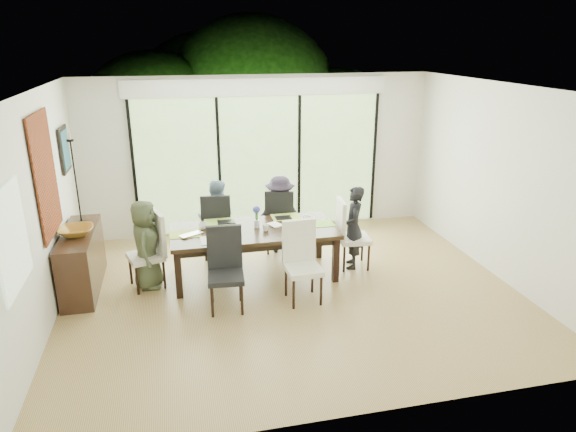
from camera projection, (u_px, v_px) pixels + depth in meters
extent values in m
cube|color=olive|center=(292.00, 291.00, 7.00)|extent=(6.00, 5.00, 0.01)
cube|color=white|center=(293.00, 88.00, 6.10)|extent=(6.00, 5.00, 0.01)
cube|color=silver|center=(259.00, 155.00, 8.86)|extent=(6.00, 0.02, 2.70)
cube|color=silver|center=(362.00, 283.00, 4.24)|extent=(6.00, 0.02, 2.70)
cube|color=white|center=(39.00, 213.00, 5.92)|extent=(0.02, 5.00, 2.70)
cube|color=beige|center=(501.00, 183.00, 7.18)|extent=(0.02, 5.00, 2.70)
cube|color=#598C3F|center=(260.00, 164.00, 8.87)|extent=(4.20, 0.02, 2.30)
cube|color=white|center=(258.00, 87.00, 8.44)|extent=(4.40, 0.06, 0.28)
cube|color=black|center=(134.00, 171.00, 8.43)|extent=(0.05, 0.04, 2.30)
cube|color=black|center=(219.00, 166.00, 8.72)|extent=(0.05, 0.04, 2.30)
cube|color=black|center=(299.00, 162.00, 9.01)|extent=(0.05, 0.04, 2.30)
cube|color=black|center=(374.00, 158.00, 9.30)|extent=(0.05, 0.04, 2.30)
cube|color=#8CAD7F|center=(12.00, 239.00, 4.78)|extent=(0.02, 0.90, 1.00)
cube|color=brown|center=(253.00, 215.00, 10.14)|extent=(6.00, 1.80, 0.10)
cube|color=brown|center=(246.00, 175.00, 10.68)|extent=(6.00, 0.08, 0.06)
sphere|color=#14380F|center=(155.00, 128.00, 10.93)|extent=(3.20, 3.20, 3.20)
sphere|color=#14380F|center=(252.00, 105.00, 11.82)|extent=(4.00, 4.00, 4.00)
sphere|color=#14380F|center=(336.00, 131.00, 11.64)|extent=(2.80, 2.80, 2.80)
sphere|color=#14380F|center=(206.00, 110.00, 12.32)|extent=(3.60, 3.60, 3.60)
cube|color=black|center=(254.00, 231.00, 7.22)|extent=(2.31, 1.06, 0.06)
cube|color=black|center=(254.00, 237.00, 7.25)|extent=(2.12, 0.87, 0.10)
cube|color=black|center=(178.00, 275.00, 6.72)|extent=(0.09, 0.09, 0.67)
cube|color=black|center=(336.00, 260.00, 7.17)|extent=(0.09, 0.09, 0.67)
cube|color=black|center=(177.00, 250.00, 7.51)|extent=(0.09, 0.09, 0.67)
cube|color=black|center=(319.00, 238.00, 7.96)|extent=(0.09, 0.09, 0.67)
imported|color=#424D33|center=(146.00, 245.00, 6.94)|extent=(0.44, 0.62, 1.24)
imported|color=black|center=(353.00, 228.00, 7.55)|extent=(0.50, 0.65, 1.24)
imported|color=#7592A9|center=(217.00, 219.00, 7.92)|extent=(0.64, 0.47, 1.24)
imported|color=#271F2F|center=(280.00, 214.00, 8.12)|extent=(0.64, 0.48, 1.24)
cube|color=#90A139|center=(185.00, 234.00, 7.01)|extent=(0.42, 0.31, 0.01)
cube|color=#7AB23F|center=(319.00, 224.00, 7.41)|extent=(0.42, 0.31, 0.01)
cube|color=#7FA63B|center=(219.00, 222.00, 7.49)|extent=(0.42, 0.31, 0.01)
cube|color=#A2BD43|center=(286.00, 217.00, 7.69)|extent=(0.42, 0.31, 0.01)
cube|color=white|center=(217.00, 240.00, 6.82)|extent=(0.42, 0.31, 0.01)
cube|color=black|center=(226.00, 222.00, 7.46)|extent=(0.25, 0.17, 0.01)
cube|color=black|center=(283.00, 218.00, 7.63)|extent=(0.23, 0.16, 0.01)
cube|color=white|center=(303.00, 226.00, 7.31)|extent=(0.29, 0.21, 0.00)
cube|color=white|center=(217.00, 239.00, 6.82)|extent=(0.25, 0.25, 0.02)
cube|color=#BF6816|center=(217.00, 238.00, 6.81)|extent=(0.19, 0.19, 0.01)
cylinder|color=silver|center=(257.00, 224.00, 7.25)|extent=(0.08, 0.08, 0.12)
cylinder|color=#337226|center=(257.00, 216.00, 7.21)|extent=(0.04, 0.04, 0.15)
sphere|color=#4548AD|center=(256.00, 209.00, 7.18)|extent=(0.11, 0.11, 0.11)
imported|color=silver|center=(193.00, 236.00, 6.94)|extent=(0.38, 0.34, 0.03)
imported|color=white|center=(203.00, 226.00, 7.19)|extent=(0.17, 0.17, 0.09)
imported|color=white|center=(266.00, 228.00, 7.14)|extent=(0.14, 0.14, 0.09)
imported|color=white|center=(307.00, 219.00, 7.46)|extent=(0.14, 0.14, 0.09)
imported|color=white|center=(271.00, 226.00, 7.31)|extent=(0.23, 0.26, 0.02)
cube|color=black|center=(82.00, 261.00, 6.95)|extent=(0.41, 1.47, 0.82)
imported|color=olive|center=(76.00, 231.00, 6.70)|extent=(0.44, 0.44, 0.11)
cylinder|color=black|center=(82.00, 222.00, 7.13)|extent=(0.09, 0.09, 0.04)
cylinder|color=black|center=(76.00, 182.00, 6.94)|extent=(0.02, 0.02, 1.15)
cylinder|color=black|center=(70.00, 140.00, 6.75)|extent=(0.09, 0.09, 0.03)
cylinder|color=silver|center=(69.00, 136.00, 6.73)|extent=(0.03, 0.03, 0.09)
cube|color=#9A3716|center=(45.00, 175.00, 6.18)|extent=(0.02, 1.00, 1.50)
cube|color=black|center=(64.00, 149.00, 7.36)|extent=(0.03, 0.55, 0.65)
cube|color=#194350|center=(66.00, 149.00, 7.37)|extent=(0.01, 0.45, 0.55)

